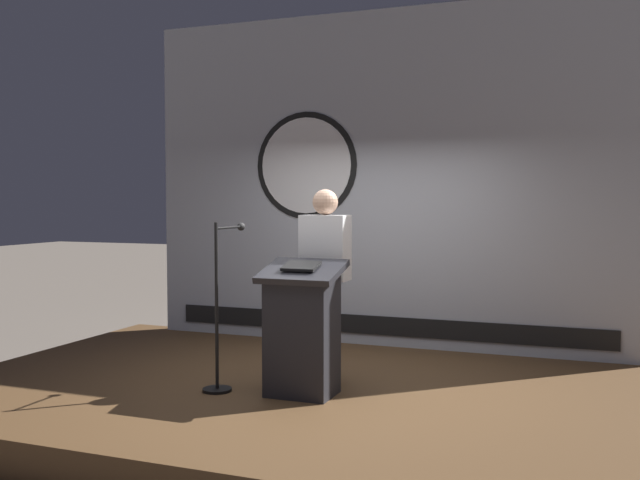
{
  "coord_description": "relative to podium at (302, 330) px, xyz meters",
  "views": [
    {
      "loc": [
        2.15,
        -5.58,
        1.87
      ],
      "look_at": [
        -0.04,
        0.11,
        1.52
      ],
      "focal_mm": 40.55,
      "sensor_mm": 36.0,
      "label": 1
    }
  ],
  "objects": [
    {
      "name": "ground_plane",
      "position": [
        0.04,
        0.29,
        -0.82
      ],
      "size": [
        40.0,
        40.0,
        0.0
      ],
      "primitive_type": "plane",
      "color": "#6B6056"
    },
    {
      "name": "stage_platform",
      "position": [
        0.04,
        0.29,
        -0.67
      ],
      "size": [
        6.4,
        4.0,
        0.3
      ],
      "primitive_type": "cube",
      "color": "brown",
      "rests_on": "ground"
    },
    {
      "name": "banner_display",
      "position": [
        0.02,
        2.14,
        1.24
      ],
      "size": [
        5.3,
        0.12,
        3.56
      ],
      "color": "#B2B7C1",
      "rests_on": "stage_platform"
    },
    {
      "name": "podium",
      "position": [
        0.0,
        0.0,
        0.0
      ],
      "size": [
        0.64,
        0.5,
        1.08
      ],
      "color": "#26262B",
      "rests_on": "stage_platform"
    },
    {
      "name": "speaker_person",
      "position": [
        0.02,
        0.48,
        0.32
      ],
      "size": [
        0.4,
        0.26,
        1.65
      ],
      "color": "black",
      "rests_on": "stage_platform"
    },
    {
      "name": "microphone_stand",
      "position": [
        -0.69,
        -0.09,
        -0.04
      ],
      "size": [
        0.24,
        0.59,
        1.38
      ],
      "color": "black",
      "rests_on": "stage_platform"
    }
  ]
}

